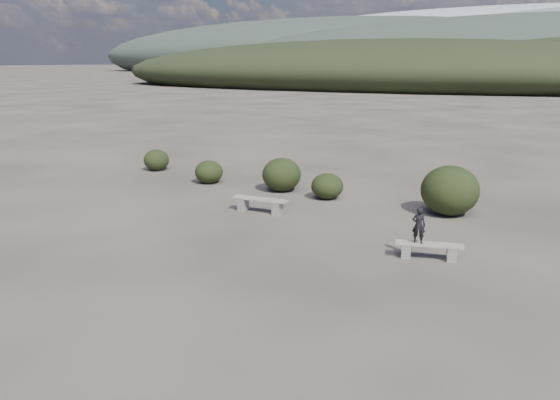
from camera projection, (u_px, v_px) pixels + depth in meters
The scene contains 10 objects.
ground at pixel (191, 280), 12.19m from camera, with size 1200.00×1200.00×0.00m, color #312B26.
bench_left at pixel (260, 204), 17.55m from camera, with size 1.88×0.47×0.47m.
bench_right at pixel (429, 250), 13.39m from camera, with size 1.67×0.72×0.41m.
seated_person at pixel (419, 225), 13.30m from camera, with size 0.33×0.21×0.89m, color black.
shrub_a at pixel (209, 172), 21.76m from camera, with size 1.12×1.12×0.92m, color black.
shrub_b at pixel (282, 175), 20.39m from camera, with size 1.46×1.46×1.25m, color black.
shrub_c at pixel (327, 186), 19.26m from camera, with size 1.15×1.15×0.92m, color black.
shrub_d at pixel (450, 190), 17.18m from camera, with size 1.81×1.81×1.58m, color black.
shrub_f at pixel (156, 160), 24.29m from camera, with size 1.12×1.12×0.94m, color black.
mountain_ridges at pixel (541, 50), 305.06m from camera, with size 500.00×400.00×56.00m.
Camera 1 is at (6.97, -9.20, 4.74)m, focal length 35.00 mm.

